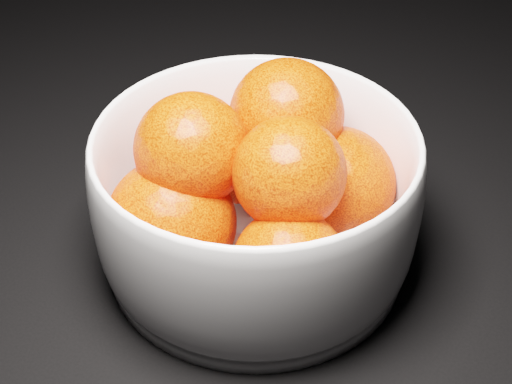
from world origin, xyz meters
The scene contains 2 objects.
bowl centered at (0.25, 0.25, 0.06)m, with size 0.23×0.23×0.11m.
orange_pile centered at (0.25, 0.25, 0.07)m, with size 0.18×0.20×0.14m.
Camera 1 is at (0.49, -0.06, 0.38)m, focal length 50.00 mm.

